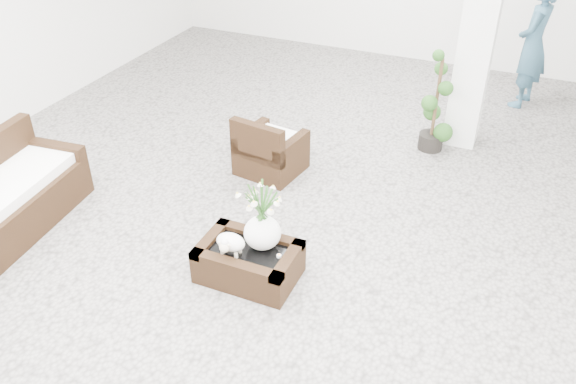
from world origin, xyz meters
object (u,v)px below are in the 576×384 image
at_px(armchair, 271,144).
at_px(topiary, 436,102).
at_px(coffee_table, 249,263).
at_px(loveseat, 9,189).

relative_size(armchair, topiary, 0.57).
xyz_separation_m(coffee_table, loveseat, (-2.61, -0.23, 0.28)).
relative_size(coffee_table, loveseat, 0.56).
xyz_separation_m(coffee_table, armchair, (-0.61, 1.81, 0.21)).
distance_m(coffee_table, loveseat, 2.63).
bearing_deg(armchair, coffee_table, 117.36).
bearing_deg(loveseat, armchair, -49.77).
relative_size(coffee_table, armchair, 1.22).
bearing_deg(topiary, armchair, -141.33).
height_order(armchair, loveseat, loveseat).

